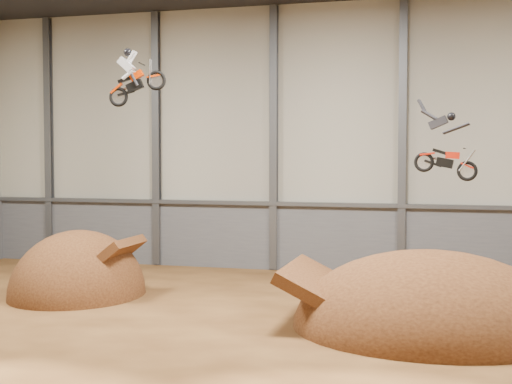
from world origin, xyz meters
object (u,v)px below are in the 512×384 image
Objects in this scene: landing_ramp at (430,329)px; fmx_rider_a at (141,70)px; takeoff_ramp at (78,295)px; fmx_rider_b at (444,141)px.

fmx_rider_a is (-11.10, 0.44, 9.45)m from landing_ramp.
landing_ramp is at bearing -10.47° from fmx_rider_a.
fmx_rider_a reaches higher than takeoff_ramp.
fmx_rider_b is at bearing -7.02° from fmx_rider_a.
takeoff_ramp is at bearing 171.23° from landing_ramp.
takeoff_ramp is at bearing 146.06° from fmx_rider_a.
fmx_rider_a is (3.89, -1.87, 9.45)m from takeoff_ramp.
fmx_rider_a is at bearing -25.73° from takeoff_ramp.
fmx_rider_b is (0.38, 0.68, 6.64)m from landing_ramp.
fmx_rider_a is 0.81× the size of fmx_rider_b.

